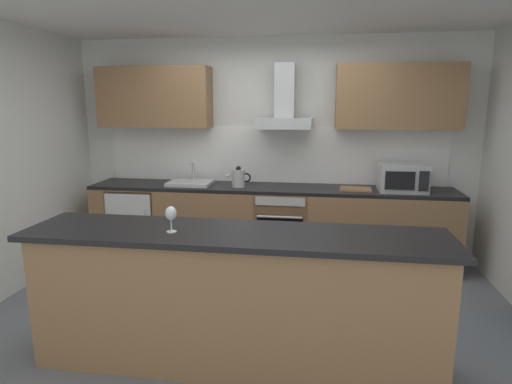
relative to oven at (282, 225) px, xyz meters
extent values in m
cube|color=slate|center=(-0.16, -1.38, -0.47)|extent=(5.75, 4.44, 0.02)
cube|color=silver|center=(-0.16, 0.41, 0.84)|extent=(5.75, 0.12, 2.60)
cube|color=white|center=(-0.16, 0.33, 0.77)|extent=(4.03, 0.02, 0.66)
cube|color=olive|center=(-0.16, 0.03, -0.03)|extent=(4.18, 0.60, 0.86)
cube|color=black|center=(-0.16, 0.03, 0.42)|extent=(4.18, 0.60, 0.04)
cube|color=olive|center=(-0.14, -2.07, 0.01)|extent=(2.78, 0.52, 0.95)
cube|color=black|center=(-0.14, -2.07, 0.51)|extent=(2.88, 0.64, 0.04)
cube|color=olive|center=(-1.55, 0.18, 1.45)|extent=(1.34, 0.32, 0.70)
cube|color=olive|center=(1.24, 0.18, 1.45)|extent=(1.34, 0.32, 0.70)
cube|color=slate|center=(0.00, 0.01, 0.00)|extent=(0.60, 0.56, 0.80)
cube|color=black|center=(0.00, -0.29, -0.06)|extent=(0.50, 0.02, 0.48)
cube|color=#B7BABC|center=(0.00, -0.29, 0.34)|extent=(0.54, 0.02, 0.09)
cylinder|color=#B7BABC|center=(0.00, -0.32, 0.18)|extent=(0.49, 0.02, 0.02)
cube|color=white|center=(-1.75, 0.01, -0.04)|extent=(0.58, 0.56, 0.85)
cube|color=silver|center=(-1.75, -0.28, -0.04)|extent=(0.55, 0.02, 0.80)
cylinder|color=#B7BABC|center=(-1.53, -0.30, 0.01)|extent=(0.02, 0.02, 0.38)
cube|color=#B7BABC|center=(1.30, -0.02, 0.59)|extent=(0.50, 0.36, 0.30)
cube|color=black|center=(1.24, -0.21, 0.59)|extent=(0.30, 0.02, 0.19)
cube|color=black|center=(1.48, -0.21, 0.59)|extent=(0.10, 0.01, 0.21)
cube|color=silver|center=(-1.09, 0.01, 0.46)|extent=(0.50, 0.40, 0.04)
cylinder|color=#B7BABC|center=(-1.09, 0.13, 0.57)|extent=(0.03, 0.03, 0.26)
cylinder|color=#B7BABC|center=(-1.09, 0.05, 0.69)|extent=(0.03, 0.16, 0.03)
cylinder|color=#B7BABC|center=(-0.50, -0.03, 0.54)|extent=(0.15, 0.15, 0.20)
sphere|color=black|center=(-0.50, -0.03, 0.65)|extent=(0.06, 0.06, 0.06)
cone|color=#B7BABC|center=(-0.60, -0.03, 0.58)|extent=(0.09, 0.04, 0.07)
torus|color=black|center=(-0.41, -0.03, 0.55)|extent=(0.11, 0.02, 0.11)
cube|color=#B7BABC|center=(0.00, 0.11, 1.16)|extent=(0.62, 0.45, 0.12)
cube|color=#B7BABC|center=(0.00, 0.16, 1.52)|extent=(0.22, 0.22, 0.60)
cylinder|color=silver|center=(-0.56, -2.14, 0.53)|extent=(0.07, 0.07, 0.01)
cylinder|color=silver|center=(-0.56, -2.14, 0.58)|extent=(0.01, 0.01, 0.09)
ellipsoid|color=silver|center=(-0.56, -2.14, 0.66)|extent=(0.08, 0.08, 0.10)
cube|color=#9E7247|center=(0.81, -0.02, 0.45)|extent=(0.36, 0.25, 0.02)
camera|label=1|loc=(0.42, -4.80, 1.37)|focal=30.18mm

